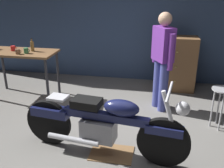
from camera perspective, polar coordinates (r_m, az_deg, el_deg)
name	(u,v)px	position (r m, az deg, el deg)	size (l,w,h in m)	color
ground_plane	(102,146)	(3.66, -2.30, -13.52)	(12.00, 12.00, 0.00)	gray
back_wall	(130,10)	(5.78, 3.90, 16.02)	(8.00, 0.12, 3.10)	#384C70
workbench	(22,57)	(5.17, -19.26, 5.59)	(1.30, 0.64, 0.90)	brown
motorcycle	(103,123)	(3.29, -1.94, -8.61)	(2.18, 0.61, 1.00)	black
person_standing	(162,58)	(4.41, 11.02, 5.65)	(0.38, 0.50, 1.67)	#434A96
shop_stool	(222,97)	(4.20, 23.00, -2.75)	(0.32, 0.32, 0.64)	#B2B2B7
wooden_dresser	(176,64)	(5.45, 13.80, 4.37)	(0.80, 0.47, 1.10)	brown
drip_tray	(112,153)	(3.52, -0.07, -14.98)	(0.56, 0.40, 0.01)	olive
mug_red_diner	(13,48)	(5.22, -20.92, 7.34)	(0.12, 0.09, 0.09)	red
mug_green_speckled	(26,51)	(4.95, -18.36, 6.99)	(0.12, 0.08, 0.10)	#3D7F4C
mug_brown_stoneware	(18,52)	(4.95, -20.03, 6.72)	(0.11, 0.08, 0.09)	brown
bottle	(32,46)	(5.07, -17.15, 8.00)	(0.06, 0.06, 0.24)	olive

